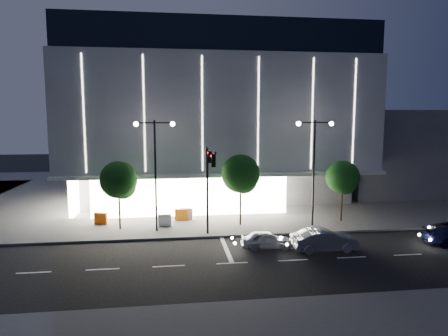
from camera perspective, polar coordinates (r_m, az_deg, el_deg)
ground at (r=27.28m, az=-3.57°, el=-12.50°), size 160.00×160.00×0.00m
sidewalk_museum at (r=50.90m, az=0.20°, el=-3.11°), size 70.00×40.00×0.15m
museum at (r=48.16m, az=-1.93°, el=7.30°), size 30.00×25.80×18.00m
annex_building at (r=56.98m, az=21.64°, el=2.49°), size 16.00×20.00×10.00m
traffic_mast at (r=29.38m, az=-2.15°, el=-0.95°), size 0.33×5.89×7.07m
street_lamp_west at (r=31.82m, az=-9.80°, el=1.27°), size 3.16×0.36×9.00m
street_lamp_east at (r=33.87m, az=12.76°, el=1.55°), size 3.16×0.36×9.00m
tree_left at (r=33.33m, az=-14.78°, el=-1.94°), size 3.02×3.02×5.72m
tree_mid at (r=33.50m, az=2.43°, el=-1.14°), size 3.25×3.25×6.15m
tree_right at (r=36.20m, az=16.61°, el=-1.53°), size 2.91×2.91×5.51m
car_lead at (r=28.78m, az=6.07°, el=-10.18°), size 3.70×1.71×1.23m
car_second at (r=28.93m, az=14.17°, el=-9.97°), size 4.63×1.68×1.52m
barrier_a at (r=35.83m, az=-17.21°, el=-6.91°), size 1.13×0.54×1.00m
barrier_b at (r=34.04m, az=-8.49°, el=-7.40°), size 1.11×0.30×1.00m
barrier_c at (r=35.73m, az=-6.13°, el=-6.66°), size 1.13×0.56×1.00m
barrier_d at (r=36.07m, az=-5.37°, el=-6.52°), size 1.12×0.58×1.00m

